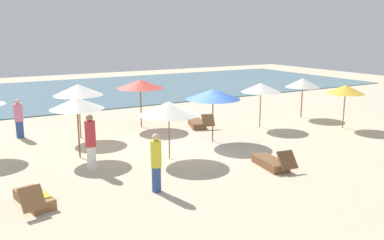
% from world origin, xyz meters
% --- Properties ---
extents(ground_plane, '(60.00, 60.00, 0.00)m').
position_xyz_m(ground_plane, '(0.00, 0.00, 0.00)').
color(ground_plane, beige).
extents(ocean_water, '(48.00, 16.00, 0.06)m').
position_xyz_m(ocean_water, '(0.00, 17.00, 0.03)').
color(ocean_water, slate).
rests_on(ocean_water, ground_plane).
extents(umbrella_0, '(2.06, 2.06, 2.33)m').
position_xyz_m(umbrella_0, '(-3.55, 3.41, 2.09)').
color(umbrella_0, olive).
rests_on(umbrella_0, ground_plane).
extents(umbrella_1, '(2.25, 2.25, 2.19)m').
position_xyz_m(umbrella_1, '(1.06, 0.12, 1.99)').
color(umbrella_1, brown).
rests_on(umbrella_1, ground_plane).
extents(umbrella_3, '(1.86, 1.86, 2.13)m').
position_xyz_m(umbrella_3, '(4.41, 1.16, 1.91)').
color(umbrella_3, olive).
rests_on(umbrella_3, ground_plane).
extents(umbrella_4, '(2.15, 2.15, 2.08)m').
position_xyz_m(umbrella_4, '(-1.55, -1.07, 1.85)').
color(umbrella_4, olive).
rests_on(umbrella_4, ground_plane).
extents(umbrella_5, '(2.21, 2.21, 2.27)m').
position_xyz_m(umbrella_5, '(-0.47, 4.03, 2.07)').
color(umbrella_5, brown).
rests_on(umbrella_5, ground_plane).
extents(umbrella_6, '(1.79, 1.79, 2.08)m').
position_xyz_m(umbrella_6, '(7.79, 1.87, 1.84)').
color(umbrella_6, brown).
rests_on(umbrella_6, ground_plane).
extents(umbrella_7, '(1.91, 1.91, 2.20)m').
position_xyz_m(umbrella_7, '(-4.32, 0.70, 1.99)').
color(umbrella_7, brown).
rests_on(umbrella_7, ground_plane).
extents(umbrella_8, '(1.75, 1.75, 2.05)m').
position_xyz_m(umbrella_8, '(7.71, -0.94, 1.84)').
color(umbrella_8, olive).
rests_on(umbrella_8, ground_plane).
extents(lounger_0, '(0.91, 1.75, 0.72)m').
position_xyz_m(lounger_0, '(-6.49, -2.88, 0.18)').
color(lounger_0, olive).
rests_on(lounger_0, ground_plane).
extents(lounger_3, '(0.84, 1.76, 0.69)m').
position_xyz_m(lounger_3, '(0.98, -3.69, 0.17)').
color(lounger_3, brown).
rests_on(lounger_3, ground_plane).
extents(lounger_5, '(1.13, 1.80, 0.67)m').
position_xyz_m(lounger_5, '(1.87, 2.69, 0.17)').
color(lounger_5, brown).
rests_on(lounger_5, ground_plane).
extents(person_0, '(0.40, 0.40, 1.89)m').
position_xyz_m(person_0, '(-4.35, -0.91, 0.96)').
color(person_0, white).
rests_on(person_0, ground_plane).
extents(person_1, '(0.42, 0.42, 1.68)m').
position_xyz_m(person_1, '(-5.79, 4.80, 0.84)').
color(person_1, '#2D4C8C').
rests_on(person_1, ground_plane).
extents(person_2, '(0.34, 0.34, 1.71)m').
position_xyz_m(person_2, '(-3.28, -3.65, 0.87)').
color(person_2, '#2D4C8C').
rests_on(person_2, ground_plane).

